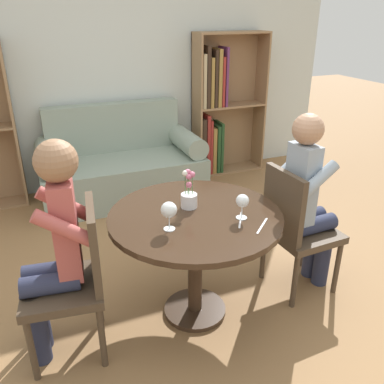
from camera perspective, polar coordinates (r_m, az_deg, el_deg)
The scene contains 14 objects.
ground_plane at distance 2.78m, azimuth 0.41°, elevation -16.35°, with size 16.00×16.00×0.00m, color olive.
back_wall at distance 4.44m, azimuth -12.21°, elevation 17.91°, with size 5.20×0.05×2.70m.
round_table at distance 2.43m, azimuth 0.45°, elevation -5.75°, with size 1.02×1.02×0.72m.
couch at distance 4.27m, azimuth -9.88°, elevation 3.45°, with size 1.62×0.80×0.92m.
bookshelf_right at distance 4.77m, azimuth 3.75°, elevation 11.58°, with size 0.83×0.28×1.59m.
chair_left at distance 2.32m, azimuth -16.07°, elevation -11.23°, with size 0.47×0.47×0.90m.
chair_right at distance 2.79m, azimuth 14.27°, elevation -4.64°, with size 0.44×0.44×0.90m.
person_left at distance 2.24m, azimuth -18.85°, elevation -7.47°, with size 0.44×0.37×1.26m.
person_right at distance 2.77m, azimuth 16.03°, elevation -1.30°, with size 0.43×0.35×1.25m.
wine_glass_left at distance 2.16m, azimuth -3.26°, elevation -2.63°, with size 0.09×0.09×0.16m.
wine_glass_right at distance 2.30m, azimuth 7.09°, elevation -1.34°, with size 0.07×0.07×0.15m.
flower_vase at distance 2.42m, azimuth -0.36°, elevation -0.45°, with size 0.10×0.10×0.24m.
knife_left_setting at distance 2.28m, azimuth 9.82°, elevation -4.69°, with size 0.15×0.14×0.00m.
fork_left_setting at distance 2.32m, azimuth 6.81°, elevation -3.92°, with size 0.11×0.17×0.00m.
Camera 1 is at (-0.82, -1.94, 1.81)m, focal length 38.00 mm.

